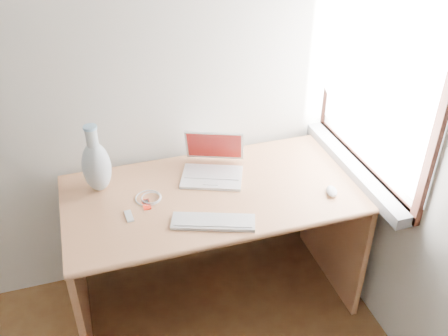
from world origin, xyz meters
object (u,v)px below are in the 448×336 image
object	(u,v)px
external_keyboard	(213,222)
desk	(209,216)
vase	(96,165)
laptop	(210,166)

from	to	relation	value
external_keyboard	desk	bearing A→B (deg)	98.13
external_keyboard	vase	distance (m)	0.64
desk	vase	xyz separation A→B (m)	(-0.53, 0.09, 0.37)
desk	external_keyboard	world-z (taller)	external_keyboard
laptop	external_keyboard	xyz separation A→B (m)	(-0.09, -0.39, -0.04)
laptop	vase	size ratio (longest dim) A/B	1.02
external_keyboard	vase	bearing A→B (deg)	157.63
desk	laptop	bearing A→B (deg)	66.64
desk	laptop	size ratio (longest dim) A/B	4.02
desk	vase	world-z (taller)	vase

